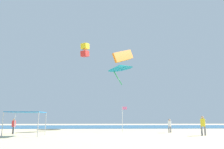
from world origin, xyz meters
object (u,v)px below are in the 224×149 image
person_central (14,125)px  person_near_tent (170,125)px  banner_flag (123,116)px  kite_parafoil_orange (123,56)px  person_leftmost (203,124)px  kite_box_yellow (85,50)px  kite_delta_teal (120,67)px  canopy_tent (26,113)px

person_central → person_near_tent: bearing=74.2°
banner_flag → kite_parafoil_orange: 11.87m
person_leftmost → person_central: person_leftmost is taller
kite_parafoil_orange → kite_box_yellow: 6.30m
person_near_tent → person_leftmost: size_ratio=0.84×
person_leftmost → person_central: size_ratio=1.15×
person_leftmost → kite_parafoil_orange: kite_parafoil_orange is taller
person_near_tent → kite_delta_teal: kite_delta_teal is taller
banner_flag → kite_box_yellow: size_ratio=1.44×
person_near_tent → kite_parafoil_orange: bearing=94.8°
person_near_tent → person_central: person_central is taller
person_central → person_leftmost: bearing=60.0°
person_leftmost → canopy_tent: bearing=178.1°
kite_box_yellow → kite_delta_teal: (6.07, 8.00, -0.72)m
person_leftmost → kite_box_yellow: bearing=137.7°
kite_parafoil_orange → canopy_tent: bearing=0.2°
kite_parafoil_orange → kite_box_yellow: size_ratio=1.87×
person_near_tent → person_leftmost: bearing=-93.7°
person_near_tent → kite_box_yellow: bearing=124.3°
person_near_tent → kite_delta_teal: bearing=82.6°
person_near_tent → person_central: (-17.67, -1.32, 0.03)m
person_near_tent → kite_box_yellow: size_ratio=0.75×
banner_flag → kite_parafoil_orange: kite_parafoil_orange is taller
canopy_tent → person_leftmost: 17.30m
person_central → banner_flag: size_ratio=0.54×
person_leftmost → kite_parafoil_orange: size_ratio=0.47×
canopy_tent → person_near_tent: size_ratio=2.00×
canopy_tent → banner_flag: (9.94, 5.62, -0.26)m
person_near_tent → banner_flag: bearing=143.1°
kite_parafoil_orange → kite_box_yellow: (-6.05, -1.73, 0.38)m
banner_flag → kite_box_yellow: bearing=135.5°
canopy_tent → banner_flag: 11.42m
canopy_tent → kite_parafoil_orange: bearing=49.2°
kite_box_yellow → kite_delta_teal: size_ratio=0.38×
canopy_tent → banner_flag: bearing=29.5°
person_leftmost → person_near_tent: bearing=110.5°
canopy_tent → kite_delta_teal: size_ratio=0.56×
kite_delta_teal → kite_parafoil_orange: bearing=-12.7°
kite_box_yellow → person_near_tent: bearing=2.9°
person_near_tent → kite_box_yellow: 16.55m
kite_box_yellow → kite_parafoil_orange: bearing=49.2°
canopy_tent → kite_delta_teal: kite_delta_teal is taller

